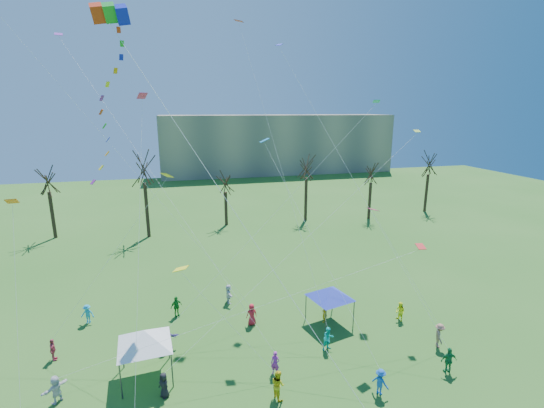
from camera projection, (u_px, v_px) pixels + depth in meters
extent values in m
cube|color=gray|center=(277.00, 144.00, 100.50)|extent=(60.00, 14.00, 15.00)
cylinder|color=black|center=(52.00, 215.00, 49.06)|extent=(0.44, 0.44, 6.14)
cylinder|color=black|center=(147.00, 210.00, 49.31)|extent=(0.44, 0.44, 7.25)
cylinder|color=black|center=(226.00, 209.00, 54.66)|extent=(0.44, 0.44, 4.91)
cylinder|color=black|center=(306.00, 199.00, 56.86)|extent=(0.44, 0.44, 6.58)
cylinder|color=black|center=(370.00, 201.00, 57.81)|extent=(0.44, 0.44, 5.62)
cylinder|color=black|center=(426.00, 193.00, 61.87)|extent=(0.44, 0.44, 6.19)
cube|color=red|center=(97.00, 13.00, 19.32)|extent=(0.84, 1.28, 1.22)
cube|color=#149720|center=(110.00, 14.00, 19.46)|extent=(0.84, 1.28, 1.22)
cube|color=#0F1BBE|center=(122.00, 15.00, 19.60)|extent=(0.84, 1.28, 1.22)
cylinder|color=white|center=(236.00, 214.00, 18.34)|extent=(0.02, 0.02, 23.39)
cylinder|color=#3F3F44|center=(121.00, 381.00, 21.82)|extent=(0.08, 0.08, 2.33)
cylinder|color=#3F3F44|center=(172.00, 370.00, 22.74)|extent=(0.08, 0.08, 2.33)
cylinder|color=#3F3F44|center=(122.00, 352.00, 24.46)|extent=(0.08, 0.08, 2.33)
cylinder|color=#3F3F44|center=(168.00, 343.00, 25.39)|extent=(0.08, 0.08, 2.33)
pyramid|color=white|center=(144.00, 337.00, 23.20)|extent=(4.43, 4.43, 1.00)
cylinder|color=#3F3F44|center=(326.00, 323.00, 28.00)|extent=(0.09, 0.09, 2.15)
cylinder|color=#3F3F44|center=(354.00, 314.00, 29.23)|extent=(0.09, 0.09, 2.15)
cylinder|color=#3F3F44|center=(306.00, 307.00, 30.27)|extent=(0.09, 0.09, 2.15)
cylinder|color=#3F3F44|center=(333.00, 299.00, 31.50)|extent=(0.09, 0.09, 2.15)
pyramid|color=#2535BD|center=(330.00, 292.00, 29.38)|extent=(3.97, 3.97, 0.92)
imported|color=gold|center=(278.00, 384.00, 21.96)|extent=(0.93, 1.05, 1.79)
imported|color=blue|center=(380.00, 382.00, 22.29)|extent=(1.08, 1.21, 1.63)
imported|color=#1A793E|center=(449.00, 360.00, 24.09)|extent=(1.09, 0.59, 1.77)
imported|color=silver|center=(56.00, 389.00, 21.67)|extent=(1.44, 1.46, 1.68)
imported|color=black|center=(164.00, 385.00, 22.08)|extent=(0.85, 0.91, 1.56)
imported|color=purple|center=(275.00, 363.00, 23.96)|extent=(0.69, 0.64, 1.58)
imported|color=#0DC1B7|center=(328.00, 339.00, 26.42)|extent=(0.96, 0.82, 1.71)
imported|color=#9A6854|center=(439.00, 336.00, 26.71)|extent=(1.10, 1.33, 1.79)
imported|color=#D1455F|center=(53.00, 350.00, 25.32)|extent=(0.48, 0.95, 1.56)
imported|color=#4C428F|center=(167.00, 338.00, 26.48)|extent=(1.61, 0.60, 1.71)
imported|color=red|center=(252.00, 314.00, 29.52)|extent=(0.90, 0.63, 1.74)
imported|color=orange|center=(324.00, 312.00, 29.92)|extent=(0.68, 0.71, 1.65)
imported|color=#FAFF1A|center=(400.00, 312.00, 30.06)|extent=(0.73, 0.86, 1.57)
imported|color=#1894C4|center=(87.00, 314.00, 29.72)|extent=(1.12, 0.81, 1.57)
imported|color=#1C8025|center=(176.00, 306.00, 30.70)|extent=(1.09, 0.89, 1.74)
imported|color=silver|center=(229.00, 294.00, 32.85)|extent=(0.51, 1.58, 1.71)
cube|color=#FE5F0D|center=(12.00, 201.00, 20.65)|extent=(0.66, 0.75, 0.39)
cylinder|color=white|center=(17.00, 308.00, 19.56)|extent=(0.01, 0.01, 11.12)
cube|color=#D42370|center=(142.00, 96.00, 25.67)|extent=(0.81, 0.87, 0.40)
cylinder|color=white|center=(139.00, 234.00, 22.13)|extent=(0.01, 0.01, 19.38)
cube|color=yellow|center=(181.00, 269.00, 19.01)|extent=(0.85, 0.77, 0.24)
cylinder|color=white|center=(233.00, 327.00, 20.44)|extent=(0.01, 0.01, 8.58)
cube|color=#1983BD|center=(264.00, 140.00, 27.78)|extent=(0.69, 0.56, 0.31)
cylinder|color=white|center=(316.00, 244.00, 24.98)|extent=(0.01, 0.01, 16.90)
cube|color=#2A31EF|center=(279.00, 45.00, 33.96)|extent=(0.80, 0.83, 0.25)
cylinder|color=white|center=(350.00, 173.00, 28.97)|extent=(0.01, 0.01, 27.68)
cube|color=red|center=(421.00, 246.00, 23.19)|extent=(0.58, 0.70, 0.20)
cylinder|color=white|center=(244.00, 312.00, 22.37)|extent=(0.01, 0.01, 22.75)
cube|color=#90C52E|center=(417.00, 131.00, 30.24)|extent=(0.59, 0.68, 0.18)
cylinder|color=white|center=(310.00, 235.00, 26.10)|extent=(0.01, 0.01, 25.15)
cube|color=purple|center=(58.00, 34.00, 30.66)|extent=(0.76, 0.88, 0.31)
cylinder|color=white|center=(153.00, 175.00, 27.25)|extent=(0.01, 0.01, 29.75)
cube|color=#F73B0D|center=(239.00, 21.00, 32.96)|extent=(0.95, 0.86, 0.20)
cylinder|color=white|center=(279.00, 159.00, 29.64)|extent=(0.01, 0.01, 26.38)
cube|color=#FE2A65|center=(373.00, 209.00, 25.97)|extent=(0.88, 0.76, 0.24)
cylinder|color=white|center=(407.00, 271.00, 26.29)|extent=(0.01, 0.01, 9.51)
cube|color=yellow|center=(167.00, 175.00, 24.87)|extent=(0.90, 0.91, 0.40)
cylinder|color=white|center=(109.00, 260.00, 25.03)|extent=(0.01, 0.01, 13.28)
cube|color=#1798B3|center=(376.00, 101.00, 33.40)|extent=(0.81, 0.90, 0.26)
cylinder|color=white|center=(284.00, 203.00, 29.88)|extent=(0.01, 0.01, 25.25)
cylinder|color=white|center=(126.00, 162.00, 26.52)|extent=(0.01, 0.01, 28.56)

